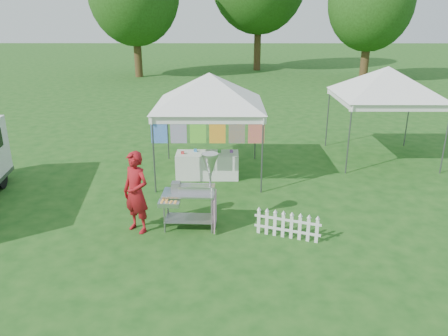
{
  "coord_description": "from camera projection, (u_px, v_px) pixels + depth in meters",
  "views": [
    {
      "loc": [
        0.48,
        -8.77,
        4.61
      ],
      "look_at": [
        0.43,
        0.96,
        1.1
      ],
      "focal_mm": 35.0,
      "sensor_mm": 36.0,
      "label": 1
    }
  ],
  "objects": [
    {
      "name": "donut_cart",
      "position": [
        197.0,
        186.0,
        9.48
      ],
      "size": [
        1.29,
        0.83,
        1.75
      ],
      "rotation": [
        0.0,
        0.0,
        -0.04
      ],
      "color": "gray",
      "rests_on": "ground"
    },
    {
      "name": "canopy_main",
      "position": [
        209.0,
        73.0,
        12.09
      ],
      "size": [
        4.24,
        4.24,
        3.45
      ],
      "color": "#59595E",
      "rests_on": "ground"
    },
    {
      "name": "vendor",
      "position": [
        136.0,
        192.0,
        9.42
      ],
      "size": [
        0.8,
        0.74,
        1.83
      ],
      "primitive_type": "imported",
      "rotation": [
        0.0,
        0.0,
        -0.59
      ],
      "color": "maroon",
      "rests_on": "ground"
    },
    {
      "name": "picket_fence",
      "position": [
        287.0,
        226.0,
        9.31
      ],
      "size": [
        1.36,
        0.51,
        0.56
      ],
      "rotation": [
        0.0,
        0.0,
        -0.34
      ],
      "color": "silver",
      "rests_on": "ground"
    },
    {
      "name": "tree_right",
      "position": [
        371.0,
        2.0,
        28.7
      ],
      "size": [
        5.6,
        5.6,
        8.42
      ],
      "color": "#3D2D16",
      "rests_on": "ground"
    },
    {
      "name": "ground",
      "position": [
        205.0,
        228.0,
        9.81
      ],
      "size": [
        120.0,
        120.0,
        0.0
      ],
      "primitive_type": "plane",
      "color": "#184915",
      "rests_on": "ground"
    },
    {
      "name": "canopy_right",
      "position": [
        389.0,
        67.0,
        13.47
      ],
      "size": [
        4.24,
        4.24,
        3.45
      ],
      "color": "#59595E",
      "rests_on": "ground"
    },
    {
      "name": "display_table",
      "position": [
        207.0,
        165.0,
        12.72
      ],
      "size": [
        1.8,
        0.7,
        0.75
      ],
      "primitive_type": "cube",
      "color": "white",
      "rests_on": "ground"
    }
  ]
}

